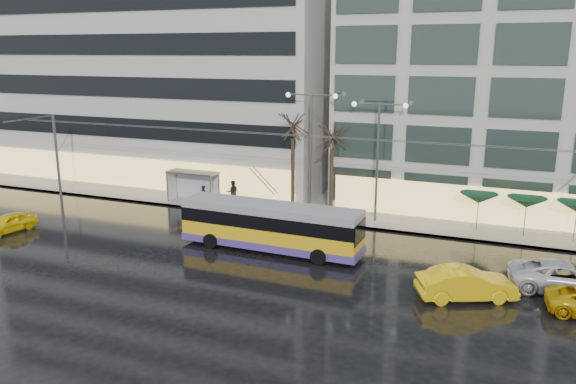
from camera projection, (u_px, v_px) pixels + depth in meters
The scene contains 20 objects.
ground at pixel (219, 259), 33.60m from camera, with size 140.00×140.00×0.00m, color black.
sidewalk at pixel (323, 204), 45.49m from camera, with size 80.00×10.00×0.15m, color gray.
kerb at pixel (302, 220), 41.03m from camera, with size 80.00×0.10×0.15m, color slate.
building_left at pixel (163, 61), 53.72m from camera, with size 34.00×14.00×22.00m, color #B6B4AE.
building_right at pixel (569, 43), 40.85m from camera, with size 32.00×14.00×25.00m, color #B6B4AE.
trolleybus at pixel (271, 228), 34.84m from camera, with size 11.60×4.65×5.35m.
catenary at pixel (284, 166), 39.36m from camera, with size 42.24×5.12×7.00m.
bus_shelter at pixel (190, 179), 45.75m from camera, with size 4.20×1.60×2.51m.
street_lamp_near at pixel (311, 137), 41.16m from camera, with size 3.96×0.36×9.03m.
street_lamp_far at pixel (378, 145), 39.44m from camera, with size 3.96×0.36×8.53m.
tree_a at pixel (293, 121), 41.61m from camera, with size 3.20×3.20×8.40m.
tree_b at pixel (332, 132), 40.88m from camera, with size 3.20×3.20×7.70m.
parasol_a at pixel (479, 198), 37.92m from camera, with size 2.50×2.50×2.65m.
parasol_b at pixel (527, 203), 36.85m from camera, with size 2.50×2.50×2.65m.
taxi_a at pixel (9, 223), 38.54m from camera, with size 1.52×3.79×1.29m, color yellow.
taxi_b at pixel (466, 284), 28.07m from camera, with size 1.71×4.90×1.61m, color yellow.
sedan_silver at pixel (565, 277), 29.05m from camera, with size 2.55×5.53×1.54m, color silver.
pedestrian_a at pixel (204, 189), 43.97m from camera, with size 1.28×1.28×2.19m.
pedestrian_b at pixel (233, 192), 45.06m from camera, with size 1.17×1.10×1.91m.
pedestrian_c at pixel (190, 184), 47.15m from camera, with size 1.14×1.07×2.11m.
Camera 1 is at (15.49, -27.85, 12.13)m, focal length 35.00 mm.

